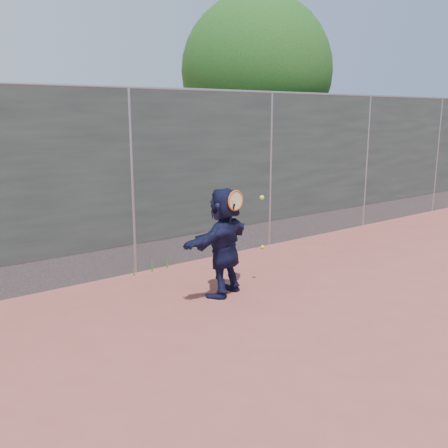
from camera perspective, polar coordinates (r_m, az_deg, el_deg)
ground at (r=5.84m, az=6.31°, el=-14.01°), size 80.00×80.00×0.00m
player at (r=7.20m, az=0.00°, el=-2.05°), size 1.54×0.96×1.58m
ball_ground at (r=9.87m, az=4.43°, el=-2.63°), size 0.07×0.07×0.07m
fence at (r=8.19m, az=-10.49°, el=5.14°), size 20.00×0.06×3.03m
swing_action at (r=6.99m, az=1.62°, el=2.60°), size 0.73×0.15×0.51m
tree_right at (r=12.67m, az=4.24°, el=16.48°), size 3.78×3.60×5.39m
weed_clump at (r=8.53m, az=-7.98°, el=-4.45°), size 0.68×0.07×0.30m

